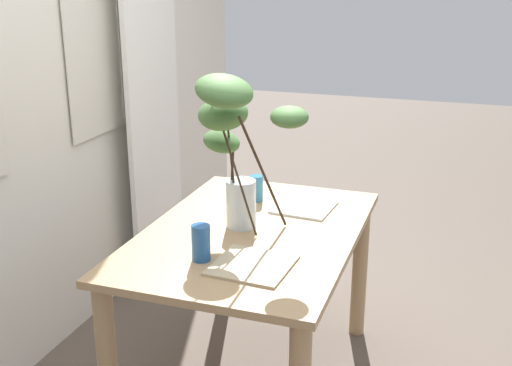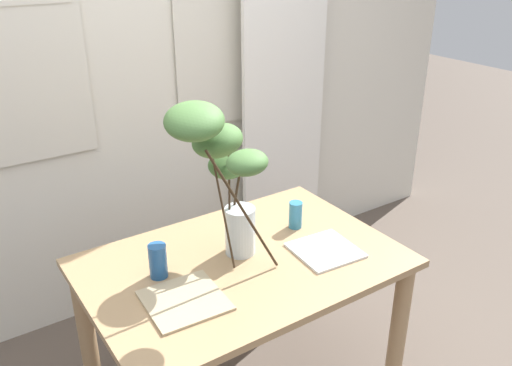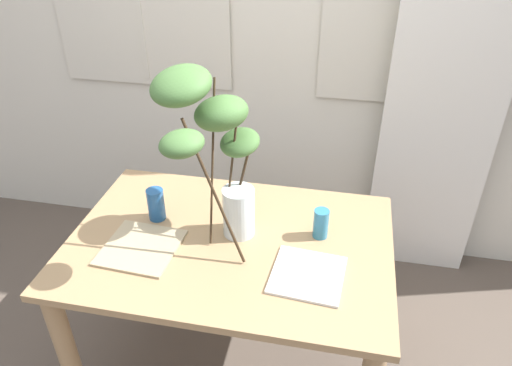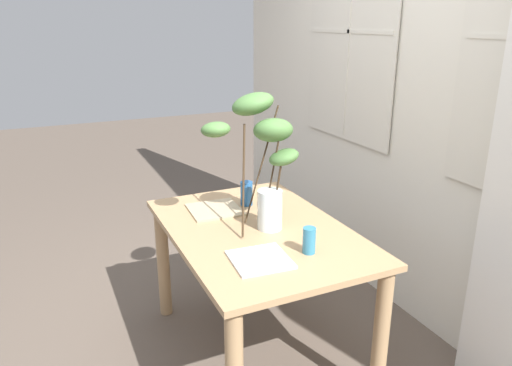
{
  "view_description": "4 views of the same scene",
  "coord_description": "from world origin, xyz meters",
  "px_view_note": "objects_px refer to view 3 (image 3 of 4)",
  "views": [
    {
      "loc": [
        -2.32,
        -0.82,
        1.77
      ],
      "look_at": [
        0.05,
        -0.0,
        0.93
      ],
      "focal_mm": 44.84,
      "sensor_mm": 36.0,
      "label": 1
    },
    {
      "loc": [
        -1.0,
        -1.59,
        1.95
      ],
      "look_at": [
        0.09,
        0.03,
        1.05
      ],
      "focal_mm": 38.03,
      "sensor_mm": 36.0,
      "label": 2
    },
    {
      "loc": [
        0.39,
        -1.41,
        1.95
      ],
      "look_at": [
        0.08,
        0.11,
        0.95
      ],
      "focal_mm": 33.45,
      "sensor_mm": 36.0,
      "label": 3
    },
    {
      "loc": [
        2.06,
        -0.96,
        1.76
      ],
      "look_at": [
        -0.05,
        0.01,
        0.97
      ],
      "focal_mm": 33.97,
      "sensor_mm": 36.0,
      "label": 4
    }
  ],
  "objects_px": {
    "dining_table": "(231,266)",
    "vase_with_branches": "(214,138)",
    "plate_square_left": "(141,247)",
    "plate_square_right": "(308,275)",
    "drinking_glass_blue_right": "(321,224)",
    "drinking_glass_blue_left": "(156,204)"
  },
  "relations": [
    {
      "from": "dining_table",
      "to": "vase_with_branches",
      "type": "xyz_separation_m",
      "value": [
        -0.06,
        0.05,
        0.55
      ]
    },
    {
      "from": "plate_square_left",
      "to": "plate_square_right",
      "type": "bearing_deg",
      "value": -2.09
    },
    {
      "from": "plate_square_right",
      "to": "drinking_glass_blue_right",
      "type": "bearing_deg",
      "value": 84.36
    },
    {
      "from": "drinking_glass_blue_right",
      "to": "dining_table",
      "type": "bearing_deg",
      "value": -164.23
    },
    {
      "from": "plate_square_left",
      "to": "plate_square_right",
      "type": "height_order",
      "value": "same"
    },
    {
      "from": "drinking_glass_blue_left",
      "to": "drinking_glass_blue_right",
      "type": "xyz_separation_m",
      "value": [
        0.68,
        0.01,
        -0.01
      ]
    },
    {
      "from": "drinking_glass_blue_left",
      "to": "plate_square_right",
      "type": "bearing_deg",
      "value": -18.76
    },
    {
      "from": "drinking_glass_blue_left",
      "to": "plate_square_left",
      "type": "height_order",
      "value": "drinking_glass_blue_left"
    },
    {
      "from": "dining_table",
      "to": "drinking_glass_blue_right",
      "type": "height_order",
      "value": "drinking_glass_blue_right"
    },
    {
      "from": "vase_with_branches",
      "to": "drinking_glass_blue_left",
      "type": "height_order",
      "value": "vase_with_branches"
    },
    {
      "from": "dining_table",
      "to": "plate_square_right",
      "type": "bearing_deg",
      "value": -23.25
    },
    {
      "from": "plate_square_right",
      "to": "drinking_glass_blue_left",
      "type": "bearing_deg",
      "value": 161.24
    },
    {
      "from": "dining_table",
      "to": "drinking_glass_blue_left",
      "type": "distance_m",
      "value": 0.4
    },
    {
      "from": "dining_table",
      "to": "plate_square_right",
      "type": "height_order",
      "value": "plate_square_right"
    },
    {
      "from": "dining_table",
      "to": "plate_square_left",
      "type": "relative_size",
      "value": 4.55
    },
    {
      "from": "drinking_glass_blue_right",
      "to": "plate_square_right",
      "type": "relative_size",
      "value": 0.49
    },
    {
      "from": "dining_table",
      "to": "drinking_glass_blue_left",
      "type": "height_order",
      "value": "drinking_glass_blue_left"
    },
    {
      "from": "drinking_glass_blue_right",
      "to": "drinking_glass_blue_left",
      "type": "bearing_deg",
      "value": -178.79
    },
    {
      "from": "drinking_glass_blue_left",
      "to": "drinking_glass_blue_right",
      "type": "bearing_deg",
      "value": 1.21
    },
    {
      "from": "plate_square_right",
      "to": "plate_square_left",
      "type": "bearing_deg",
      "value": 177.91
    },
    {
      "from": "dining_table",
      "to": "drinking_glass_blue_left",
      "type": "bearing_deg",
      "value": 165.86
    },
    {
      "from": "dining_table",
      "to": "plate_square_left",
      "type": "xyz_separation_m",
      "value": [
        -0.32,
        -0.12,
        0.14
      ]
    }
  ]
}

